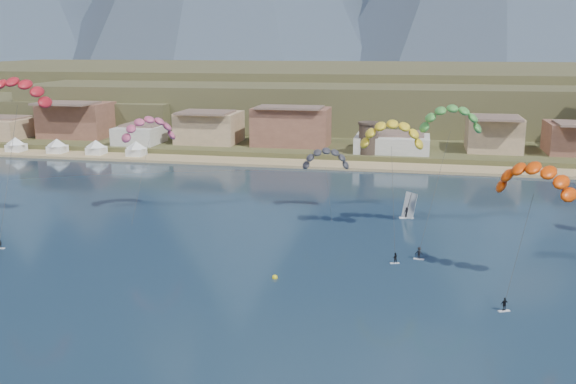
{
  "coord_description": "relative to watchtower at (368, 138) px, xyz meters",
  "views": [
    {
      "loc": [
        18.39,
        -57.04,
        31.19
      ],
      "look_at": [
        0.0,
        32.0,
        10.0
      ],
      "focal_mm": 40.14,
      "sensor_mm": 36.0,
      "label": 1
    }
  ],
  "objects": [
    {
      "name": "watchtower",
      "position": [
        0.0,
        0.0,
        0.0
      ],
      "size": [
        5.82,
        5.82,
        8.6
      ],
      "color": "#47382D",
      "rests_on": "ground"
    },
    {
      "name": "land",
      "position": [
        -5.0,
        446.0,
        -6.37
      ],
      "size": [
        2200.0,
        900.0,
        4.0
      ],
      "color": "brown",
      "rests_on": "ground"
    },
    {
      "name": "kitesurfer_yellow",
      "position": [
        9.03,
        -68.04,
        11.21
      ],
      "size": [
        10.82,
        16.33,
        21.98
      ],
      "color": "silver",
      "rests_on": "ground"
    },
    {
      "name": "beach_tents",
      "position": [
        -81.25,
        -8.0,
        -2.66
      ],
      "size": [
        43.4,
        6.4,
        5.0
      ],
      "color": "white",
      "rests_on": "ground"
    },
    {
      "name": "buoy",
      "position": [
        -4.99,
        -90.87,
        -6.24
      ],
      "size": [
        0.76,
        0.76,
        0.76
      ],
      "color": "yellow",
      "rests_on": "ground"
    },
    {
      "name": "kitesurfer_orange",
      "position": [
        28.13,
        -85.59,
        8.41
      ],
      "size": [
        11.35,
        15.29,
        18.78
      ],
      "color": "silver",
      "rests_on": "ground"
    },
    {
      "name": "town",
      "position": [
        -45.0,
        8.0,
        1.63
      ],
      "size": [
        400.0,
        24.0,
        12.0
      ],
      "color": "silver",
      "rests_on": "ground"
    },
    {
      "name": "kitesurfer_green",
      "position": [
        18.1,
        -65.92,
        13.5
      ],
      "size": [
        10.54,
        16.05,
        23.89
      ],
      "color": "silver",
      "rests_on": "ground"
    },
    {
      "name": "kitesurfer_red",
      "position": [
        -52.45,
        -74.98,
        17.49
      ],
      "size": [
        12.16,
        15.56,
        27.45
      ],
      "color": "silver",
      "rests_on": "ground"
    },
    {
      "name": "windsurfer",
      "position": [
        11.86,
        -56.09,
        -4.88
      ],
      "size": [
        2.72,
        2.98,
        4.69
      ],
      "color": "silver",
      "rests_on": "ground"
    },
    {
      "name": "distant_kite_pink",
      "position": [
        -34.3,
        -63.62,
        10.46
      ],
      "size": [
        10.32,
        9.25,
        20.01
      ],
      "color": "#262626",
      "rests_on": "ground"
    },
    {
      "name": "ground",
      "position": [
        -5.0,
        -114.0,
        -6.37
      ],
      "size": [
        2400.0,
        2400.0,
        0.0
      ],
      "primitive_type": "plane",
      "color": "black",
      "rests_on": "ground"
    },
    {
      "name": "foothills",
      "position": [
        17.39,
        118.47,
        2.71
      ],
      "size": [
        940.0,
        210.0,
        18.0
      ],
      "color": "brown",
      "rests_on": "ground"
    },
    {
      "name": "beach",
      "position": [
        -5.0,
        -8.0,
        -6.12
      ],
      "size": [
        2200.0,
        12.0,
        0.9
      ],
      "color": "tan",
      "rests_on": "ground"
    },
    {
      "name": "distant_kite_dark",
      "position": [
        -3.57,
        -53.95,
        4.39
      ],
      "size": [
        9.65,
        6.69,
        14.29
      ],
      "color": "#262626",
      "rests_on": "ground"
    }
  ]
}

